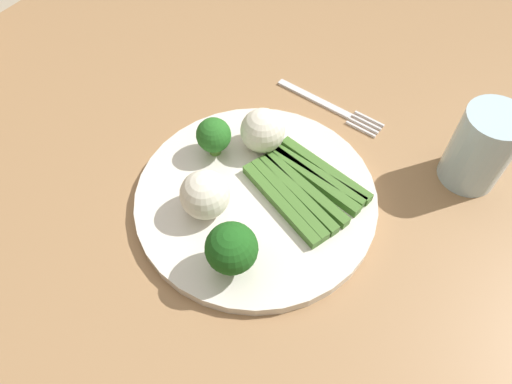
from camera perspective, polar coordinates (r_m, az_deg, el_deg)
The scene contains 10 objects.
ground_plane at distance 1.32m, azimuth -0.78°, elevation -17.86°, with size 6.00×6.00×0.02m, color #B7A88E.
dining_table at distance 0.70m, azimuth -1.39°, elevation -0.97°, with size 1.21×1.03×0.77m.
plate at distance 0.57m, azimuth 0.00°, elevation -0.73°, with size 0.29×0.29×0.01m, color silver.
asparagus_bundle at distance 0.56m, azimuth 5.77°, elevation 0.60°, with size 0.12×0.15×0.01m.
broccoli_front at distance 0.58m, azimuth -5.11°, elevation 6.77°, with size 0.04×0.04×0.05m.
broccoli_back at distance 0.48m, azimuth -2.96°, elevation -6.84°, with size 0.05×0.05×0.07m.
cauliflower_back_right at distance 0.53m, azimuth -6.16°, elevation -0.31°, with size 0.06×0.06×0.06m, color white.
cauliflower_left at distance 0.59m, azimuth 0.81°, elevation 7.39°, with size 0.06×0.06×0.06m, color white.
fork at distance 0.68m, azimuth 8.82°, elevation 10.14°, with size 0.03×0.17×0.00m.
water_glass at distance 0.62m, azimuth 25.44°, elevation 4.79°, with size 0.07×0.07×0.10m, color silver.
Camera 1 is at (0.32, 0.24, 1.25)m, focal length 33.27 mm.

